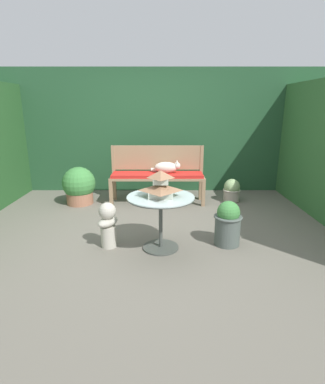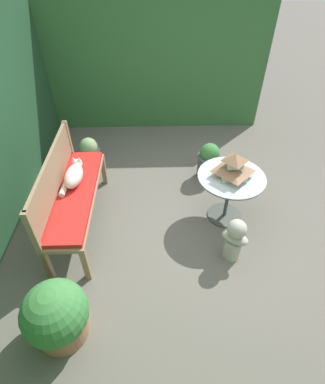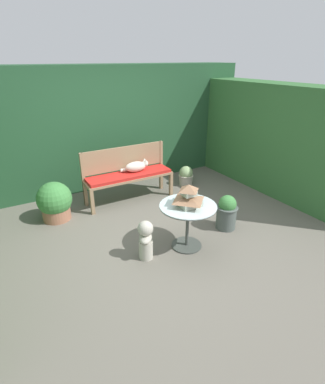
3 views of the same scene
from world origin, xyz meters
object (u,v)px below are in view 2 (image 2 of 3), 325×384
(garden_bust, at_px, (235,239))
(potted_plant_table_near, at_px, (90,150))
(pagoda_birdhouse, at_px, (234,167))
(potted_plant_path_edge, at_px, (57,316))
(patio_table, at_px, (230,185))
(potted_plant_table_far, at_px, (209,161))
(cat, at_px, (74,175))
(garden_bench, at_px, (77,195))

(garden_bust, height_order, potted_plant_table_near, garden_bust)
(pagoda_birdhouse, bearing_deg, garden_bust, 176.06)
(pagoda_birdhouse, xyz_separation_m, potted_plant_table_near, (1.27, 1.90, -0.59))
(pagoda_birdhouse, bearing_deg, potted_plant_path_edge, 129.42)
(pagoda_birdhouse, distance_m, potted_plant_table_near, 2.36)
(patio_table, bearing_deg, potted_plant_table_far, 7.55)
(pagoda_birdhouse, bearing_deg, potted_plant_table_near, 56.17)
(garden_bust, bearing_deg, cat, 12.06)
(potted_plant_table_far, bearing_deg, garden_bench, 117.73)
(cat, height_order, garden_bust, cat)
(cat, relative_size, pagoda_birdhouse, 1.38)
(cat, bearing_deg, pagoda_birdhouse, -88.91)
(cat, bearing_deg, garden_bust, -108.10)
(garden_bust, distance_m, potted_plant_table_near, 2.66)
(garden_bust, relative_size, potted_plant_path_edge, 0.86)
(cat, xyz_separation_m, pagoda_birdhouse, (-0.09, -1.83, 0.15))
(cat, height_order, potted_plant_table_near, cat)
(garden_bust, bearing_deg, patio_table, -59.77)
(garden_bench, xyz_separation_m, garden_bust, (-0.56, -1.75, -0.17))
(cat, bearing_deg, garden_bench, -164.89)
(pagoda_birdhouse, relative_size, garden_bust, 0.67)
(potted_plant_table_near, relative_size, potted_plant_path_edge, 0.62)
(garden_bust, bearing_deg, potted_plant_path_edge, 59.41)
(garden_bust, bearing_deg, potted_plant_table_far, -53.26)
(potted_plant_table_near, bearing_deg, pagoda_birdhouse, -123.83)
(potted_plant_table_near, relative_size, potted_plant_table_far, 0.73)
(patio_table, distance_m, potted_plant_table_far, 0.86)
(patio_table, bearing_deg, garden_bust, 176.06)
(garden_bench, xyz_separation_m, potted_plant_path_edge, (-1.37, -0.05, -0.15))
(garden_bust, height_order, potted_plant_table_far, garden_bust)
(pagoda_birdhouse, height_order, potted_plant_path_edge, pagoda_birdhouse)
(garden_bench, height_order, patio_table, patio_table)
(patio_table, distance_m, garden_bust, 0.67)
(cat, height_order, potted_plant_table_far, cat)
(cat, relative_size, potted_plant_table_near, 1.27)
(garden_bench, height_order, potted_plant_table_near, garden_bench)
(potted_plant_table_far, bearing_deg, potted_plant_path_edge, 144.01)
(potted_plant_table_far, bearing_deg, potted_plant_table_near, 75.84)
(garden_bust, bearing_deg, garden_bench, 16.37)
(garden_bench, relative_size, potted_plant_table_far, 2.93)
(patio_table, height_order, pagoda_birdhouse, pagoda_birdhouse)
(potted_plant_path_edge, bearing_deg, garden_bench, 2.20)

